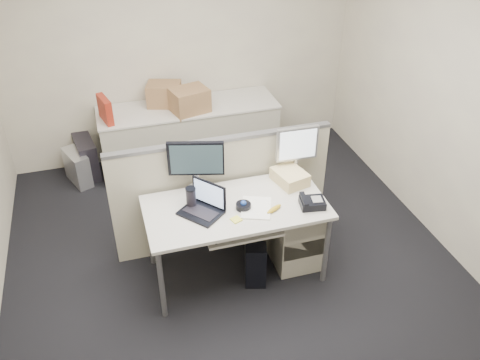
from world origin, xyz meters
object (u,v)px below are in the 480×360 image
object	(u,v)px
desk	(236,212)
laptop	(200,202)
desk_phone	(312,203)
monitor_main	(196,167)

from	to	relation	value
desk	laptop	xyz separation A→B (m)	(-0.30, -0.02, 0.19)
laptop	desk_phone	world-z (taller)	laptop
monitor_main	desk_phone	world-z (taller)	monitor_main
laptop	desk	bearing A→B (deg)	53.90
laptop	desk_phone	size ratio (longest dim) A/B	1.64
monitor_main	laptop	distance (m)	0.36
desk	desk_phone	distance (m)	0.63
desk	monitor_main	distance (m)	0.51
desk	desk_phone	xyz separation A→B (m)	(0.60, -0.18, 0.10)
laptop	desk_phone	xyz separation A→B (m)	(0.90, -0.16, -0.09)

